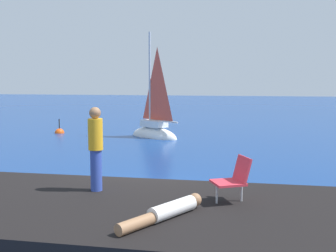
{
  "coord_description": "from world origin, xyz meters",
  "views": [
    {
      "loc": [
        2.61,
        -9.36,
        3.0
      ],
      "look_at": [
        -1.42,
        8.48,
        0.93
      ],
      "focal_mm": 40.9,
      "sensor_mm": 36.0,
      "label": 1
    }
  ],
  "objects_px": {
    "person_sunbather": "(167,211)",
    "person_standing": "(96,146)",
    "marker_buoy": "(60,133)",
    "sailboat_near": "(154,131)",
    "beach_chair": "(234,177)"
  },
  "relations": [
    {
      "from": "person_sunbather",
      "to": "person_standing",
      "type": "distance_m",
      "value": 2.2
    },
    {
      "from": "person_sunbather",
      "to": "beach_chair",
      "type": "height_order",
      "value": "beach_chair"
    },
    {
      "from": "marker_buoy",
      "to": "sailboat_near",
      "type": "bearing_deg",
      "value": -3.84
    },
    {
      "from": "person_standing",
      "to": "marker_buoy",
      "type": "height_order",
      "value": "person_standing"
    },
    {
      "from": "person_standing",
      "to": "beach_chair",
      "type": "height_order",
      "value": "person_standing"
    },
    {
      "from": "sailboat_near",
      "to": "beach_chair",
      "type": "height_order",
      "value": "sailboat_near"
    },
    {
      "from": "sailboat_near",
      "to": "person_standing",
      "type": "xyz_separation_m",
      "value": [
        2.42,
        -13.57,
        1.44
      ]
    },
    {
      "from": "person_standing",
      "to": "marker_buoy",
      "type": "xyz_separation_m",
      "value": [
        -8.4,
        13.97,
        -1.78
      ]
    },
    {
      "from": "person_sunbather",
      "to": "marker_buoy",
      "type": "distance_m",
      "value": 18.24
    },
    {
      "from": "beach_chair",
      "to": "marker_buoy",
      "type": "distance_m",
      "value": 17.96
    },
    {
      "from": "person_standing",
      "to": "marker_buoy",
      "type": "relative_size",
      "value": 1.43
    },
    {
      "from": "person_sunbather",
      "to": "beach_chair",
      "type": "distance_m",
      "value": 1.48
    },
    {
      "from": "sailboat_near",
      "to": "person_sunbather",
      "type": "distance_m",
      "value": 15.34
    },
    {
      "from": "beach_chair",
      "to": "marker_buoy",
      "type": "height_order",
      "value": "beach_chair"
    },
    {
      "from": "beach_chair",
      "to": "person_sunbather",
      "type": "bearing_deg",
      "value": 20.69
    }
  ]
}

